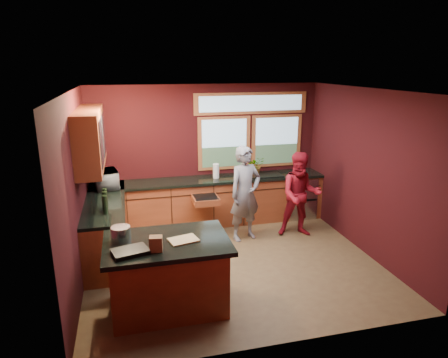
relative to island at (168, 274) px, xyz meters
name	(u,v)px	position (x,y,z in m)	size (l,w,h in m)	color
floor	(233,262)	(1.12, 0.98, -0.48)	(4.50, 4.50, 0.00)	brown
room_shell	(190,150)	(0.53, 1.30, 1.32)	(4.52, 4.02, 2.71)	black
back_counter	(220,200)	(1.32, 2.67, -0.01)	(4.50, 0.64, 0.93)	maroon
left_counter	(106,227)	(-0.83, 1.83, -0.01)	(0.64, 2.30, 0.93)	maroon
island	(168,274)	(0.00, 0.00, 0.00)	(1.55, 1.05, 0.95)	maroon
person_grey	(245,194)	(1.57, 1.82, 0.38)	(0.62, 0.41, 1.71)	slate
person_red	(300,195)	(2.59, 1.73, 0.30)	(0.76, 0.59, 1.57)	maroon
microwave	(106,179)	(-0.80, 2.52, 0.61)	(0.57, 0.38, 0.31)	#999999
potted_plant	(256,166)	(2.06, 2.73, 0.63)	(0.33, 0.28, 0.36)	#999999
paper_towel	(216,171)	(1.24, 2.68, 0.59)	(0.12, 0.12, 0.28)	silver
cutting_board	(183,240)	(0.20, -0.05, 0.48)	(0.35, 0.25, 0.02)	#A58755
stock_pot	(121,234)	(-0.55, 0.15, 0.56)	(0.24, 0.24, 0.18)	#AEAEB3
paper_bag	(156,244)	(-0.15, -0.25, 0.56)	(0.15, 0.12, 0.18)	brown
black_tray	(130,252)	(-0.45, -0.25, 0.49)	(0.40, 0.28, 0.05)	black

